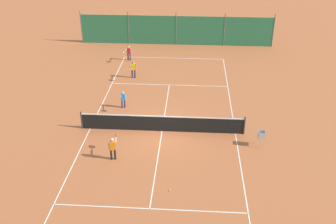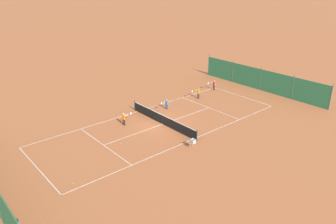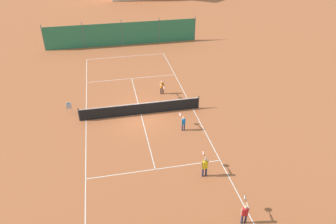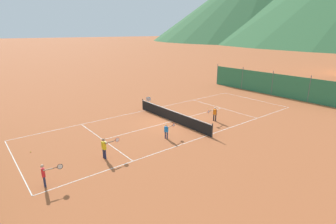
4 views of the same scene
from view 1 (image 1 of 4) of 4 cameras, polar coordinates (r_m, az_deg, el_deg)
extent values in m
plane|color=#B25B33|center=(22.12, -0.87, -2.78)|extent=(600.00, 600.00, 0.00)
cube|color=white|center=(32.90, 0.83, 7.83)|extent=(8.25, 0.05, 0.01)
cube|color=white|center=(22.20, 9.75, -3.10)|extent=(0.05, 23.85, 0.01)
cube|color=white|center=(22.79, -11.21, -2.36)|extent=(0.05, 23.85, 0.01)
cube|color=white|center=(16.96, -2.68, -13.84)|extent=(8.20, 0.05, 0.01)
cube|color=white|center=(27.80, 0.20, 3.95)|extent=(8.20, 0.05, 0.01)
cube|color=white|center=(22.12, -0.87, -2.77)|extent=(0.05, 12.80, 0.01)
cylinder|color=#2D2D2D|center=(21.99, 11.02, -1.95)|extent=(0.08, 0.08, 1.06)
cylinder|color=#2D2D2D|center=(22.65, -12.43, -1.16)|extent=(0.08, 0.08, 1.06)
cube|color=black|center=(21.89, -0.88, -1.75)|extent=(9.10, 0.02, 0.91)
cube|color=white|center=(21.66, -0.89, -0.66)|extent=(9.10, 0.04, 0.06)
cube|color=#2D754C|center=(35.91, 1.16, 11.74)|extent=(17.20, 0.04, 2.60)
cylinder|color=#59595E|center=(36.51, 15.05, 11.33)|extent=(0.08, 0.08, 2.90)
cylinder|color=#59595E|center=(35.93, 8.18, 11.73)|extent=(0.08, 0.08, 2.90)
cylinder|color=#59595E|center=(35.87, 1.16, 11.97)|extent=(0.08, 0.08, 2.90)
cylinder|color=#59595E|center=(36.32, -5.78, 12.04)|extent=(0.08, 0.08, 2.90)
cylinder|color=#59595E|center=(37.27, -12.46, 11.95)|extent=(0.08, 0.08, 2.90)
cylinder|color=#23284C|center=(29.01, -4.83, 5.55)|extent=(0.11, 0.11, 0.61)
cylinder|color=#23284C|center=(29.03, -5.22, 5.55)|extent=(0.11, 0.11, 0.61)
cube|color=yellow|center=(28.81, -5.07, 6.55)|extent=(0.31, 0.19, 0.47)
sphere|color=#A37556|center=(28.69, -5.10, 7.22)|extent=(0.19, 0.19, 0.19)
cylinder|color=#A37556|center=(28.80, -4.69, 6.55)|extent=(0.07, 0.07, 0.47)
cylinder|color=#A37556|center=(28.55, -5.50, 6.72)|extent=(0.10, 0.48, 0.07)
cylinder|color=black|center=(28.23, -5.57, 6.47)|extent=(0.04, 0.22, 0.03)
torus|color=red|center=(28.00, -5.61, 6.28)|extent=(0.04, 0.28, 0.28)
cylinder|color=silver|center=(28.00, -5.61, 6.28)|extent=(0.02, 0.25, 0.25)
cylinder|color=#23284C|center=(24.71, -6.30, 1.21)|extent=(0.09, 0.09, 0.51)
cylinder|color=#23284C|center=(24.70, -6.68, 1.17)|extent=(0.09, 0.09, 0.51)
cube|color=blue|center=(24.50, -6.55, 2.14)|extent=(0.28, 0.21, 0.40)
sphere|color=tan|center=(24.38, -6.59, 2.78)|extent=(0.16, 0.16, 0.16)
cylinder|color=tan|center=(24.52, -6.19, 2.18)|extent=(0.06, 0.06, 0.40)
cylinder|color=tan|center=(24.24, -6.88, 2.24)|extent=(0.17, 0.40, 0.06)
cylinder|color=black|center=(23.98, -6.79, 1.95)|extent=(0.08, 0.18, 0.03)
torus|color=red|center=(23.78, -6.72, 1.71)|extent=(0.10, 0.28, 0.28)
cylinder|color=silver|center=(23.78, -6.72, 1.71)|extent=(0.08, 0.24, 0.25)
cylinder|color=#23284C|center=(32.50, -5.52, 7.97)|extent=(0.10, 0.10, 0.56)
cylinder|color=#23284C|center=(32.55, -5.82, 7.99)|extent=(0.10, 0.10, 0.56)
cube|color=red|center=(32.36, -5.71, 8.81)|extent=(0.29, 0.19, 0.44)
sphere|color=tan|center=(32.25, -5.74, 9.37)|extent=(0.17, 0.17, 0.17)
cylinder|color=tan|center=(32.31, -5.42, 8.80)|extent=(0.06, 0.06, 0.44)
cylinder|color=tan|center=(32.16, -6.14, 9.00)|extent=(0.12, 0.44, 0.06)
cylinder|color=black|center=(31.87, -6.31, 8.81)|extent=(0.06, 0.20, 0.03)
torus|color=black|center=(31.66, -6.45, 8.67)|extent=(0.06, 0.28, 0.28)
cylinder|color=silver|center=(31.66, -6.45, 8.67)|extent=(0.04, 0.25, 0.25)
cylinder|color=black|center=(19.83, -8.24, -6.12)|extent=(0.10, 0.10, 0.58)
cylinder|color=black|center=(19.82, -7.70, -6.08)|extent=(0.10, 0.10, 0.58)
cube|color=orange|center=(19.54, -8.06, -4.86)|extent=(0.31, 0.21, 0.45)
sphere|color=beige|center=(19.36, -8.13, -4.01)|extent=(0.18, 0.18, 0.18)
cylinder|color=beige|center=(19.55, -8.58, -4.89)|extent=(0.07, 0.07, 0.45)
cylinder|color=beige|center=(19.64, -7.60, -4.04)|extent=(0.16, 0.45, 0.07)
cylinder|color=black|center=(19.92, -7.62, -3.55)|extent=(0.07, 0.21, 0.03)
torus|color=red|center=(20.12, -7.64, -3.19)|extent=(0.08, 0.28, 0.28)
cylinder|color=silver|center=(20.12, -7.64, -3.19)|extent=(0.06, 0.25, 0.25)
sphere|color=#CCE033|center=(31.90, 2.54, 7.21)|extent=(0.07, 0.07, 0.07)
sphere|color=#CCE033|center=(17.80, 0.31, -11.30)|extent=(0.07, 0.07, 0.07)
cylinder|color=#B7B7BC|center=(21.39, 13.69, -3.96)|extent=(0.02, 0.02, 0.55)
cylinder|color=#B7B7BC|center=(21.34, 12.79, -3.94)|extent=(0.02, 0.02, 0.55)
cylinder|color=#B7B7BC|center=(21.11, 13.82, -4.45)|extent=(0.02, 0.02, 0.55)
cylinder|color=#B7B7BC|center=(21.05, 12.91, -4.43)|extent=(0.02, 0.02, 0.55)
cube|color=#B7B7BC|center=(21.08, 13.39, -3.54)|extent=(0.34, 0.34, 0.02)
cube|color=#B7B7BC|center=(21.14, 13.37, -2.93)|extent=(0.34, 0.02, 0.34)
cube|color=#B7B7BC|center=(20.85, 13.50, -3.40)|extent=(0.34, 0.02, 0.34)
cube|color=#B7B7BC|center=(21.02, 13.89, -3.17)|extent=(0.02, 0.34, 0.34)
cube|color=#B7B7BC|center=(20.96, 12.98, -3.15)|extent=(0.02, 0.34, 0.34)
sphere|color=#CCE033|center=(21.04, 13.66, -3.50)|extent=(0.07, 0.07, 0.07)
sphere|color=#CCE033|center=(21.06, 13.24, -3.42)|extent=(0.07, 0.07, 0.07)
sphere|color=#CCE033|center=(21.13, 13.64, -3.35)|extent=(0.07, 0.07, 0.07)
sphere|color=#CCE033|center=(21.15, 13.02, -3.26)|extent=(0.07, 0.07, 0.07)
sphere|color=#CCE033|center=(21.02, 13.26, -3.49)|extent=(0.07, 0.07, 0.07)
sphere|color=#CCE033|center=(21.09, 13.01, -3.34)|extent=(0.07, 0.07, 0.07)
sphere|color=#CCE033|center=(20.99, 13.15, -3.34)|extent=(0.07, 0.07, 0.07)
sphere|color=#CCE033|center=(21.05, 13.11, -3.24)|extent=(0.07, 0.07, 0.07)
sphere|color=#CCE033|center=(21.12, 13.54, -3.18)|extent=(0.07, 0.07, 0.07)
sphere|color=#CCE033|center=(21.00, 13.78, -3.41)|extent=(0.07, 0.07, 0.07)
sphere|color=#CCE033|center=(21.06, 13.38, -3.26)|extent=(0.07, 0.07, 0.07)
sphere|color=#CCE033|center=(21.13, 13.43, -3.15)|extent=(0.07, 0.07, 0.07)
sphere|color=#CCE033|center=(21.05, 13.54, -3.12)|extent=(0.07, 0.07, 0.07)
camera|label=2|loc=(20.26, 93.35, 4.17)|focal=35.00mm
camera|label=3|loc=(40.20, 5.62, 30.56)|focal=35.00mm
camera|label=4|loc=(37.30, -26.52, 19.26)|focal=28.00mm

